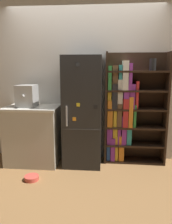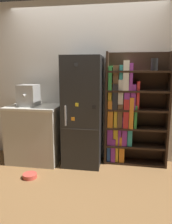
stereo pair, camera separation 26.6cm
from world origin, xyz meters
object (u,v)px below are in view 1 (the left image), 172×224
refrigerator (83,112)px  pet_bowl (32,178)px  bookshelf (127,111)px  espresso_machine (27,96)px

refrigerator → pet_bowl: size_ratio=8.46×
pet_bowl → refrigerator: bearing=44.1°
refrigerator → bookshelf: bookshelf is taller
espresso_machine → pet_bowl: bearing=-69.0°
refrigerator → espresso_machine: (-0.88, -0.05, 0.25)m
refrigerator → bookshelf: size_ratio=0.97×
espresso_machine → pet_bowl: 1.24m
bookshelf → pet_bowl: (-1.35, -0.79, -0.82)m
espresso_machine → pet_bowl: (0.22, -0.58, -1.07)m
bookshelf → pet_bowl: bearing=-149.8°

